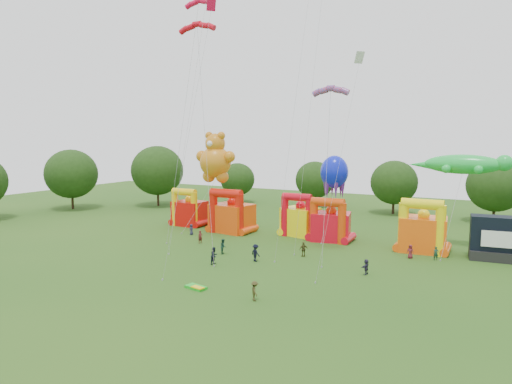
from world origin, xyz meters
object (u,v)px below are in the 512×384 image
at_px(gecko_kite, 457,194).
at_px(spectator_4, 304,249).
at_px(stage_trailer, 508,240).
at_px(teddy_bear_kite, 208,180).
at_px(bouncy_castle_2, 300,219).
at_px(octopus_kite, 333,183).
at_px(spectator_0, 191,229).
at_px(bouncy_castle_0, 189,211).

height_order(gecko_kite, spectator_4, gecko_kite).
height_order(stage_trailer, teddy_bear_kite, teddy_bear_kite).
relative_size(bouncy_castle_2, octopus_kite, 0.53).
bearing_deg(teddy_bear_kite, spectator_0, -99.52).
height_order(teddy_bear_kite, spectator_0, teddy_bear_kite).
bearing_deg(octopus_kite, bouncy_castle_2, 164.44).
relative_size(teddy_bear_kite, spectator_4, 8.44).
distance_m(bouncy_castle_2, stage_trailer, 25.53).
distance_m(stage_trailer, spectator_4, 22.56).
bearing_deg(bouncy_castle_0, spectator_4, -22.25).
bearing_deg(spectator_4, octopus_kite, -138.29).
height_order(bouncy_castle_2, octopus_kite, octopus_kite).
bearing_deg(stage_trailer, teddy_bear_kite, -177.68).
xyz_separation_m(bouncy_castle_0, octopus_kite, (23.35, -0.33, 5.43)).
xyz_separation_m(bouncy_castle_2, teddy_bear_kite, (-13.09, -3.20, 5.22)).
distance_m(bouncy_castle_0, octopus_kite, 23.98).
relative_size(bouncy_castle_2, stage_trailer, 0.77).
bearing_deg(stage_trailer, octopus_kite, 179.44).
relative_size(bouncy_castle_0, spectator_0, 3.82).
xyz_separation_m(teddy_bear_kite, spectator_4, (17.88, -7.31, -6.68)).
distance_m(spectator_0, spectator_4, 18.85).
relative_size(stage_trailer, spectator_0, 5.10).
height_order(teddy_bear_kite, spectator_4, teddy_bear_kite).
distance_m(bouncy_castle_0, teddy_bear_kite, 7.63).
height_order(octopus_kite, spectator_0, octopus_kite).
bearing_deg(gecko_kite, teddy_bear_kite, -173.50).
height_order(bouncy_castle_0, octopus_kite, octopus_kite).
relative_size(teddy_bear_kite, octopus_kite, 1.28).
distance_m(gecko_kite, octopus_kite, 14.86).
bearing_deg(spectator_0, gecko_kite, 33.43).
distance_m(bouncy_castle_0, bouncy_castle_2, 18.21).
relative_size(bouncy_castle_0, octopus_kite, 0.52).
bearing_deg(octopus_kite, spectator_0, -164.35).
bearing_deg(gecko_kite, spectator_4, -143.75).
xyz_separation_m(octopus_kite, spectator_4, (-0.38, -9.07, -6.83)).
relative_size(bouncy_castle_2, gecko_kite, 0.51).
xyz_separation_m(gecko_kite, octopus_kite, (-14.71, -2.00, 0.72)).
distance_m(bouncy_castle_0, spectator_0, 7.35).
relative_size(octopus_kite, spectator_0, 7.39).
relative_size(spectator_0, spectator_4, 0.89).
distance_m(stage_trailer, octopus_kite, 20.98).
xyz_separation_m(gecko_kite, spectator_0, (-33.56, -7.28, -6.19)).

